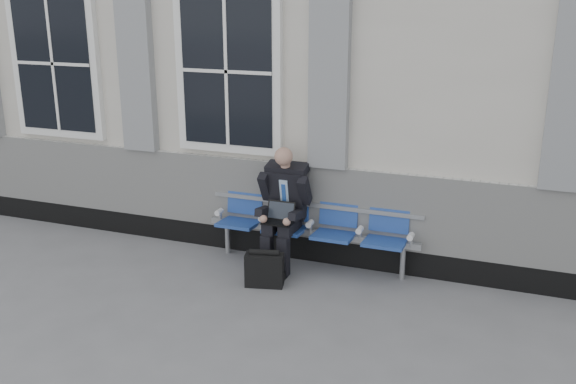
% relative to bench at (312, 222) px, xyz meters
% --- Properties ---
extents(ground, '(70.00, 70.00, 0.00)m').
position_rel_bench_xyz_m(ground, '(-1.45, -1.32, -0.55)').
color(ground, slate).
rests_on(ground, ground).
extents(station_building, '(14.40, 4.40, 4.49)m').
position_rel_bench_xyz_m(station_building, '(-1.47, 2.15, 1.67)').
color(station_building, beige).
rests_on(station_building, ground).
extents(bench, '(2.60, 0.47, 0.91)m').
position_rel_bench_xyz_m(bench, '(0.00, 0.00, 0.00)').
color(bench, '#9EA0A3').
rests_on(bench, ground).
extents(businessman, '(0.59, 0.79, 1.46)m').
position_rel_bench_xyz_m(businessman, '(-0.30, -0.14, 0.23)').
color(businessman, black).
rests_on(businessman, ground).
extents(briefcase, '(0.45, 0.27, 0.43)m').
position_rel_bench_xyz_m(briefcase, '(-0.30, -0.73, -0.35)').
color(briefcase, black).
rests_on(briefcase, ground).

